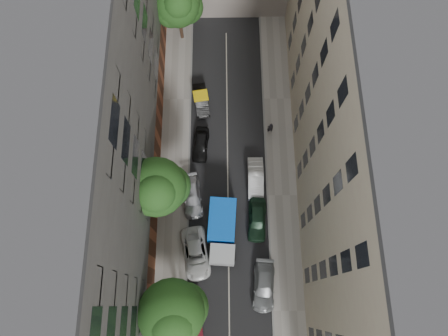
{
  "coord_description": "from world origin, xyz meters",
  "views": [
    {
      "loc": [
        -0.48,
        -10.52,
        39.08
      ],
      "look_at": [
        -0.39,
        0.93,
        6.0
      ],
      "focal_mm": 32.0,
      "sensor_mm": 36.0,
      "label": 1
    }
  ],
  "objects_px": {
    "car_right_2": "(257,220)",
    "car_right_3": "(256,179)",
    "tarp_truck": "(222,231)",
    "tree_far": "(178,6)",
    "car_left_3": "(192,196)",
    "car_right_1": "(264,286)",
    "pedestrian": "(270,128)",
    "car_left_5": "(201,100)",
    "tree_mid": "(158,189)",
    "car_left_4": "(201,144)",
    "car_left_1": "(194,316)",
    "lamp_post": "(180,296)",
    "car_left_2": "(196,253)",
    "tree_near": "(173,314)"
  },
  "relations": [
    {
      "from": "car_right_2",
      "to": "car_right_3",
      "type": "distance_m",
      "value": 4.2
    },
    {
      "from": "car_right_2",
      "to": "tree_mid",
      "type": "relative_size",
      "value": 0.46
    },
    {
      "from": "car_left_3",
      "to": "tree_far",
      "type": "relative_size",
      "value": 0.58
    },
    {
      "from": "tree_far",
      "to": "pedestrian",
      "type": "bearing_deg",
      "value": -51.5
    },
    {
      "from": "car_left_2",
      "to": "car_right_2",
      "type": "height_order",
      "value": "car_right_2"
    },
    {
      "from": "car_left_2",
      "to": "lamp_post",
      "type": "xyz_separation_m",
      "value": [
        -1.08,
        -3.93,
        3.04
      ]
    },
    {
      "from": "car_left_1",
      "to": "car_right_1",
      "type": "height_order",
      "value": "car_right_1"
    },
    {
      "from": "pedestrian",
      "to": "tree_far",
      "type": "bearing_deg",
      "value": -56.22
    },
    {
      "from": "car_left_2",
      "to": "car_left_5",
      "type": "xyz_separation_m",
      "value": [
        0.32,
        16.36,
        -0.05
      ]
    },
    {
      "from": "tarp_truck",
      "to": "tree_mid",
      "type": "xyz_separation_m",
      "value": [
        -5.41,
        2.71,
        5.09
      ]
    },
    {
      "from": "car_right_2",
      "to": "tree_mid",
      "type": "height_order",
      "value": "tree_mid"
    },
    {
      "from": "car_left_3",
      "to": "car_right_1",
      "type": "relative_size",
      "value": 0.96
    },
    {
      "from": "lamp_post",
      "to": "pedestrian",
      "type": "relative_size",
      "value": 3.33
    },
    {
      "from": "car_left_5",
      "to": "pedestrian",
      "type": "bearing_deg",
      "value": -34.71
    },
    {
      "from": "car_left_4",
      "to": "tree_near",
      "type": "relative_size",
      "value": 0.46
    },
    {
      "from": "car_left_3",
      "to": "tree_near",
      "type": "xyz_separation_m",
      "value": [
        -0.9,
        -10.91,
        5.12
      ]
    },
    {
      "from": "car_left_4",
      "to": "car_left_5",
      "type": "height_order",
      "value": "car_left_4"
    },
    {
      "from": "car_left_3",
      "to": "car_right_1",
      "type": "xyz_separation_m",
      "value": [
        6.83,
        -8.6,
        0.03
      ]
    },
    {
      "from": "car_right_1",
      "to": "car_right_3",
      "type": "distance_m",
      "value": 10.41
    },
    {
      "from": "pedestrian",
      "to": "tree_mid",
      "type": "bearing_deg",
      "value": 33.18
    },
    {
      "from": "car_left_3",
      "to": "car_left_1",
      "type": "bearing_deg",
      "value": -96.12
    },
    {
      "from": "tree_far",
      "to": "pedestrian",
      "type": "distance_m",
      "value": 15.92
    },
    {
      "from": "car_right_1",
      "to": "car_left_4",
      "type": "bearing_deg",
      "value": 117.28
    },
    {
      "from": "car_left_1",
      "to": "car_left_3",
      "type": "height_order",
      "value": "car_left_3"
    },
    {
      "from": "tarp_truck",
      "to": "tree_near",
      "type": "xyz_separation_m",
      "value": [
        -3.9,
        -7.29,
        4.23
      ]
    },
    {
      "from": "car_right_1",
      "to": "car_left_5",
      "type": "bearing_deg",
      "value": 111.57
    },
    {
      "from": "car_left_5",
      "to": "car_right_2",
      "type": "height_order",
      "value": "car_right_2"
    },
    {
      "from": "car_right_3",
      "to": "tree_mid",
      "type": "distance_m",
      "value": 10.95
    },
    {
      "from": "car_left_2",
      "to": "car_left_4",
      "type": "relative_size",
      "value": 1.3
    },
    {
      "from": "car_left_2",
      "to": "car_right_3",
      "type": "xyz_separation_m",
      "value": [
        5.92,
        7.4,
        0.02
      ]
    },
    {
      "from": "car_right_2",
      "to": "pedestrian",
      "type": "height_order",
      "value": "pedestrian"
    },
    {
      "from": "car_right_3",
      "to": "pedestrian",
      "type": "height_order",
      "value": "pedestrian"
    },
    {
      "from": "tree_near",
      "to": "tarp_truck",
      "type": "bearing_deg",
      "value": 61.83
    },
    {
      "from": "car_left_5",
      "to": "lamp_post",
      "type": "xyz_separation_m",
      "value": [
        -1.4,
        -20.28,
        3.09
      ]
    },
    {
      "from": "pedestrian",
      "to": "car_left_1",
      "type": "bearing_deg",
      "value": 62.59
    },
    {
      "from": "tree_mid",
      "to": "tarp_truck",
      "type": "bearing_deg",
      "value": -26.6
    },
    {
      "from": "tarp_truck",
      "to": "tree_far",
      "type": "bearing_deg",
      "value": 104.96
    },
    {
      "from": "car_left_2",
      "to": "car_right_1",
      "type": "xyz_separation_m",
      "value": [
        6.35,
        -3.0,
        -0.01
      ]
    },
    {
      "from": "car_right_3",
      "to": "lamp_post",
      "type": "distance_m",
      "value": 13.65
    },
    {
      "from": "car_left_3",
      "to": "car_left_4",
      "type": "relative_size",
      "value": 1.17
    },
    {
      "from": "tarp_truck",
      "to": "lamp_post",
      "type": "height_order",
      "value": "lamp_post"
    },
    {
      "from": "tree_near",
      "to": "car_left_3",
      "type": "bearing_deg",
      "value": 85.26
    },
    {
      "from": "car_left_4",
      "to": "car_right_2",
      "type": "relative_size",
      "value": 0.89
    },
    {
      "from": "car_left_1",
      "to": "tree_far",
      "type": "relative_size",
      "value": 0.51
    },
    {
      "from": "tree_mid",
      "to": "lamp_post",
      "type": "distance_m",
      "value": 9.27
    },
    {
      "from": "car_left_5",
      "to": "tree_mid",
      "type": "bearing_deg",
      "value": -114.57
    },
    {
      "from": "car_right_3",
      "to": "car_left_5",
      "type": "bearing_deg",
      "value": 122.25
    },
    {
      "from": "car_left_3",
      "to": "lamp_post",
      "type": "height_order",
      "value": "lamp_post"
    },
    {
      "from": "tarp_truck",
      "to": "pedestrian",
      "type": "height_order",
      "value": "tarp_truck"
    },
    {
      "from": "car_right_1",
      "to": "pedestrian",
      "type": "bearing_deg",
      "value": 89.7
    }
  ]
}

